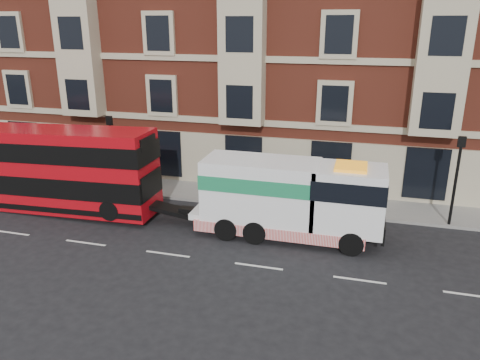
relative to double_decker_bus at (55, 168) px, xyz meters
name	(u,v)px	position (x,y,z in m)	size (l,w,h in m)	color
ground	(168,254)	(7.51, -3.10, -2.30)	(120.00, 120.00, 0.00)	black
sidewalk	(221,193)	(7.51, 4.40, -2.23)	(90.00, 3.00, 0.15)	slate
victorian_terrace	(261,11)	(8.01, 11.90, 7.76)	(45.00, 12.00, 20.40)	maroon
lamp_post_west	(112,148)	(1.51, 3.10, 0.37)	(0.35, 0.15, 4.35)	black
lamp_post_east	(457,174)	(19.51, 3.10, 0.37)	(0.35, 0.15, 4.35)	black
double_decker_bus	(55,168)	(0.00, 0.00, 0.00)	(10.75, 2.47, 4.35)	#B50A13
tow_truck	(287,198)	(12.06, 0.00, -0.40)	(8.60, 2.54, 3.58)	white
pedestrian	(64,166)	(-2.64, 4.30, -1.37)	(0.58, 0.38, 1.58)	black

